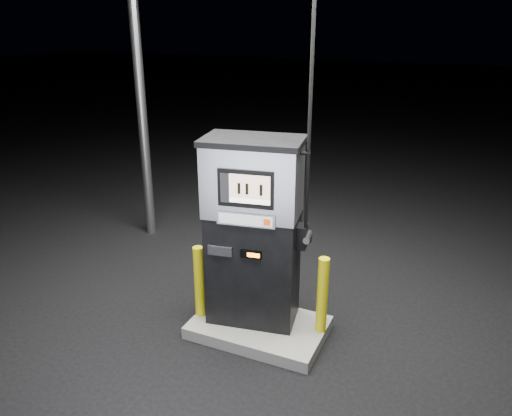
% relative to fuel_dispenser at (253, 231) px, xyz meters
% --- Properties ---
extents(ground, '(80.00, 80.00, 0.00)m').
position_rel_fuel_dispenser_xyz_m(ground, '(0.11, -0.10, -1.31)').
color(ground, black).
rests_on(ground, ground).
extents(pump_island, '(1.60, 1.00, 0.15)m').
position_rel_fuel_dispenser_xyz_m(pump_island, '(0.11, -0.10, -1.24)').
color(pump_island, slate).
rests_on(pump_island, ground).
extents(fuel_dispenser, '(1.30, 0.85, 4.70)m').
position_rel_fuel_dispenser_xyz_m(fuel_dispenser, '(0.00, 0.00, 0.00)').
color(fuel_dispenser, black).
rests_on(fuel_dispenser, pump_island).
extents(bollard_left, '(0.13, 0.13, 0.93)m').
position_rel_fuel_dispenser_xyz_m(bollard_left, '(-0.63, -0.23, -0.70)').
color(bollard_left, yellow).
rests_on(bollard_left, pump_island).
extents(bollard_right, '(0.14, 0.14, 0.96)m').
position_rel_fuel_dispenser_xyz_m(bollard_right, '(0.85, 0.05, -0.68)').
color(bollard_right, yellow).
rests_on(bollard_right, pump_island).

